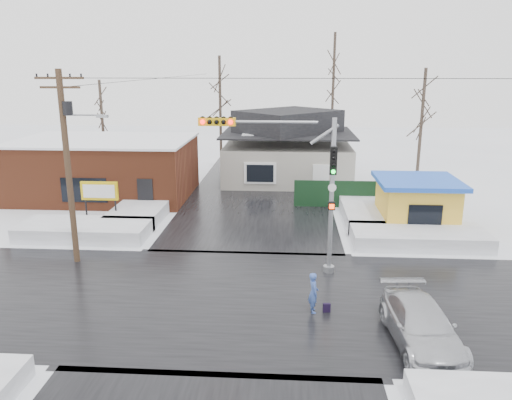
# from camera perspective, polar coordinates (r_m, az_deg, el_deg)

# --- Properties ---
(ground) EXTENTS (120.00, 120.00, 0.00)m
(ground) POSITION_cam_1_polar(r_m,az_deg,el_deg) (20.56, -2.47, -11.23)
(ground) COLOR white
(ground) RESTS_ON ground
(road_ns) EXTENTS (10.00, 120.00, 0.02)m
(road_ns) POSITION_cam_1_polar(r_m,az_deg,el_deg) (20.55, -2.47, -11.21)
(road_ns) COLOR black
(road_ns) RESTS_ON ground
(road_ew) EXTENTS (120.00, 10.00, 0.02)m
(road_ew) POSITION_cam_1_polar(r_m,az_deg,el_deg) (20.55, -2.47, -11.21)
(road_ew) COLOR black
(road_ew) RESTS_ON ground
(snowbank_nw) EXTENTS (7.00, 3.00, 0.80)m
(snowbank_nw) POSITION_cam_1_polar(r_m,az_deg,el_deg) (28.97, -18.95, -3.27)
(snowbank_nw) COLOR white
(snowbank_nw) RESTS_ON ground
(snowbank_ne) EXTENTS (7.00, 3.00, 0.80)m
(snowbank_ne) POSITION_cam_1_polar(r_m,az_deg,el_deg) (27.65, 18.10, -4.06)
(snowbank_ne) COLOR white
(snowbank_ne) RESTS_ON ground
(snowbank_nside_w) EXTENTS (3.00, 8.00, 0.80)m
(snowbank_nside_w) POSITION_cam_1_polar(r_m,az_deg,el_deg) (32.82, -12.44, -0.68)
(snowbank_nside_w) COLOR white
(snowbank_nside_w) RESTS_ON ground
(snowbank_nside_e) EXTENTS (3.00, 8.00, 0.80)m
(snowbank_nside_e) POSITION_cam_1_polar(r_m,az_deg,el_deg) (31.92, 12.49, -1.13)
(snowbank_nside_e) COLOR white
(snowbank_nside_e) RESTS_ON ground
(traffic_signal) EXTENTS (6.05, 0.68, 7.00)m
(traffic_signal) POSITION_cam_1_polar(r_m,az_deg,el_deg) (21.77, 4.62, 2.91)
(traffic_signal) COLOR gray
(traffic_signal) RESTS_ON ground
(utility_pole) EXTENTS (3.15, 0.44, 9.00)m
(utility_pole) POSITION_cam_1_polar(r_m,az_deg,el_deg) (24.33, -20.65, 4.65)
(utility_pole) COLOR #382619
(utility_pole) RESTS_ON ground
(brick_building) EXTENTS (12.20, 8.20, 4.12)m
(brick_building) POSITION_cam_1_polar(r_m,az_deg,el_deg) (37.39, -16.82, 3.57)
(brick_building) COLOR brown
(brick_building) RESTS_ON ground
(marquee_sign) EXTENTS (2.20, 0.21, 2.55)m
(marquee_sign) POSITION_cam_1_polar(r_m,az_deg,el_deg) (30.79, -17.45, 0.86)
(marquee_sign) COLOR black
(marquee_sign) RESTS_ON ground
(house) EXTENTS (10.40, 8.40, 5.76)m
(house) POSITION_cam_1_polar(r_m,az_deg,el_deg) (40.83, 3.63, 5.88)
(house) COLOR #A5A095
(house) RESTS_ON ground
(kiosk) EXTENTS (4.60, 4.60, 2.88)m
(kiosk) POSITION_cam_1_polar(r_m,az_deg,el_deg) (30.25, 17.83, -0.31)
(kiosk) COLOR yellow
(kiosk) RESTS_ON ground
(fence) EXTENTS (8.00, 0.12, 1.80)m
(fence) POSITION_cam_1_polar(r_m,az_deg,el_deg) (33.64, 11.20, 0.65)
(fence) COLOR black
(fence) RESTS_ON ground
(tree_far_left) EXTENTS (3.00, 3.00, 10.00)m
(tree_far_left) POSITION_cam_1_polar(r_m,az_deg,el_deg) (44.75, -4.16, 13.54)
(tree_far_left) COLOR #332821
(tree_far_left) RESTS_ON ground
(tree_far_mid) EXTENTS (3.00, 3.00, 12.00)m
(tree_far_mid) POSITION_cam_1_polar(r_m,az_deg,el_deg) (46.49, 8.92, 15.42)
(tree_far_mid) COLOR #332821
(tree_far_mid) RESTS_ON ground
(tree_far_right) EXTENTS (3.00, 3.00, 9.00)m
(tree_far_right) POSITION_cam_1_polar(r_m,az_deg,el_deg) (39.63, 18.64, 11.47)
(tree_far_right) COLOR #332821
(tree_far_right) RESTS_ON ground
(tree_far_west) EXTENTS (3.00, 3.00, 8.00)m
(tree_far_west) POSITION_cam_1_polar(r_m,az_deg,el_deg) (45.35, -17.33, 10.92)
(tree_far_west) COLOR #332821
(tree_far_west) RESTS_ON ground
(pedestrian) EXTENTS (0.47, 0.63, 1.59)m
(pedestrian) POSITION_cam_1_polar(r_m,az_deg,el_deg) (19.32, 6.58, -10.51)
(pedestrian) COLOR #3A57A4
(pedestrian) RESTS_ON ground
(car) EXTENTS (2.33, 4.98, 1.41)m
(car) POSITION_cam_1_polar(r_m,az_deg,el_deg) (18.07, 18.35, -13.47)
(car) COLOR silver
(car) RESTS_ON ground
(shopping_bag) EXTENTS (0.29, 0.16, 0.35)m
(shopping_bag) POSITION_cam_1_polar(r_m,az_deg,el_deg) (19.63, 8.08, -12.15)
(shopping_bag) COLOR black
(shopping_bag) RESTS_ON ground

